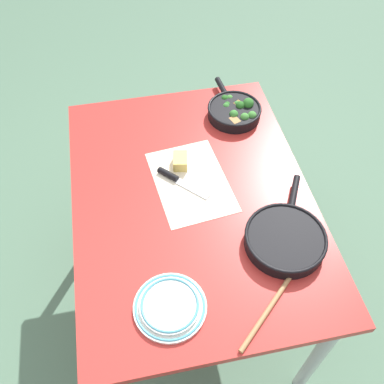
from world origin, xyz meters
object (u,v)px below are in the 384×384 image
at_px(skillet_eggs, 285,239).
at_px(cheese_block, 180,161).
at_px(wooden_spoon, 284,285).
at_px(skillet_broccoli, 235,111).
at_px(grater_knife, 176,179).
at_px(dinner_plate_stack, 170,306).

bearing_deg(skillet_eggs, cheese_block, 61.72).
bearing_deg(wooden_spoon, cheese_block, 69.81).
xyz_separation_m(skillet_broccoli, wooden_spoon, (0.80, -0.05, -0.02)).
xyz_separation_m(skillet_eggs, cheese_block, (-0.41, -0.28, -0.00)).
distance_m(skillet_broccoli, skillet_eggs, 0.64).
relative_size(skillet_eggs, wooden_spoon, 1.18).
relative_size(skillet_eggs, grater_knife, 2.15).
bearing_deg(cheese_block, grater_knife, -22.52).
relative_size(skillet_broccoli, grater_knife, 1.87).
height_order(skillet_broccoli, wooden_spoon, skillet_broccoli).
xyz_separation_m(wooden_spoon, grater_knife, (-0.49, -0.25, 0.00)).
bearing_deg(skillet_broccoli, skillet_eggs, 174.76).
relative_size(skillet_broccoli, wooden_spoon, 1.03).
xyz_separation_m(grater_knife, dinner_plate_stack, (0.49, -0.10, 0.00)).
xyz_separation_m(wooden_spoon, dinner_plate_stack, (-0.00, -0.36, 0.01)).
bearing_deg(cheese_block, dinner_plate_stack, -13.50).
xyz_separation_m(skillet_broccoli, grater_knife, (0.30, -0.31, -0.02)).
bearing_deg(grater_knife, cheese_block, 113.53).
distance_m(grater_knife, dinner_plate_stack, 0.50).
distance_m(grater_knife, cheese_block, 0.08).
bearing_deg(dinner_plate_stack, wooden_spoon, 89.75).
relative_size(wooden_spoon, dinner_plate_stack, 1.47).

